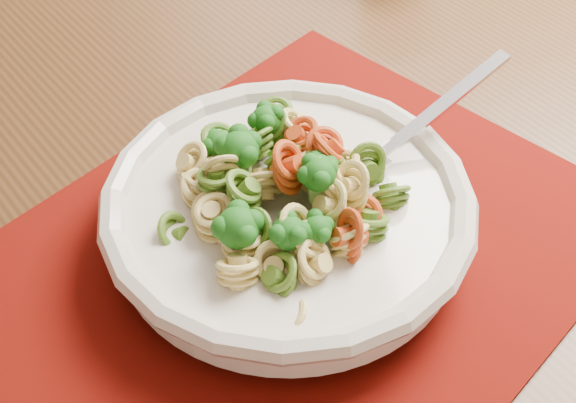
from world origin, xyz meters
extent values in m
cube|color=#4E311A|center=(0.00, 0.00, 0.00)|extent=(4.00, 4.00, 0.01)
cube|color=#482B14|center=(-0.75, -0.76, 0.72)|extent=(1.83, 1.51, 0.04)
cube|color=#482B14|center=(-0.24, -0.08, 0.35)|extent=(0.09, 0.09, 0.70)
cube|color=#5C0903|center=(-0.65, -0.81, 0.74)|extent=(0.58, 0.55, 0.00)
cylinder|color=beige|center=(-0.64, -0.79, 0.74)|extent=(0.11, 0.11, 0.01)
cylinder|color=beige|center=(-0.64, -0.79, 0.76)|extent=(0.25, 0.25, 0.03)
torus|color=beige|center=(-0.64, -0.79, 0.78)|extent=(0.27, 0.27, 0.02)
camera|label=1|loc=(-0.75, -1.17, 1.18)|focal=50.00mm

